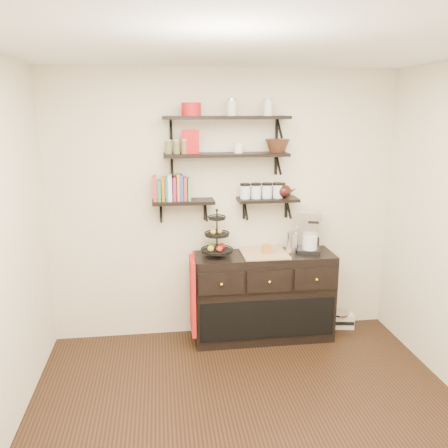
# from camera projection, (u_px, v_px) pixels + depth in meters

# --- Properties ---
(floor) EXTENTS (3.50, 3.50, 0.00)m
(floor) POSITION_uv_depth(u_px,v_px,m) (257.00, 437.00, 3.44)
(floor) COLOR black
(floor) RESTS_ON ground
(ceiling) EXTENTS (3.50, 3.50, 0.02)m
(ceiling) POSITION_uv_depth(u_px,v_px,m) (265.00, 42.00, 2.80)
(ceiling) COLOR white
(ceiling) RESTS_ON back_wall
(back_wall) EXTENTS (3.50, 0.02, 2.70)m
(back_wall) POSITION_uv_depth(u_px,v_px,m) (224.00, 206.00, 4.80)
(back_wall) COLOR #F1E7CC
(back_wall) RESTS_ON ground
(shelf_top) EXTENTS (1.20, 0.27, 0.23)m
(shelf_top) POSITION_uv_depth(u_px,v_px,m) (226.00, 118.00, 4.46)
(shelf_top) COLOR black
(shelf_top) RESTS_ON back_wall
(shelf_mid) EXTENTS (1.20, 0.27, 0.23)m
(shelf_mid) POSITION_uv_depth(u_px,v_px,m) (226.00, 155.00, 4.55)
(shelf_mid) COLOR black
(shelf_mid) RESTS_ON back_wall
(shelf_low_left) EXTENTS (0.60, 0.25, 0.23)m
(shelf_low_left) POSITION_uv_depth(u_px,v_px,m) (183.00, 202.00, 4.61)
(shelf_low_left) COLOR black
(shelf_low_left) RESTS_ON back_wall
(shelf_low_right) EXTENTS (0.60, 0.25, 0.23)m
(shelf_low_right) POSITION_uv_depth(u_px,v_px,m) (268.00, 200.00, 4.72)
(shelf_low_right) COLOR black
(shelf_low_right) RESTS_ON back_wall
(cookbooks) EXTENTS (0.36, 0.15, 0.26)m
(cookbooks) POSITION_uv_depth(u_px,v_px,m) (174.00, 189.00, 4.57)
(cookbooks) COLOR red
(cookbooks) RESTS_ON shelf_low_left
(glass_canisters) EXTENTS (0.43, 0.10, 0.13)m
(glass_canisters) POSITION_uv_depth(u_px,v_px,m) (261.00, 192.00, 4.69)
(glass_canisters) COLOR silver
(glass_canisters) RESTS_ON shelf_low_right
(sideboard) EXTENTS (1.40, 0.50, 0.92)m
(sideboard) POSITION_uv_depth(u_px,v_px,m) (263.00, 296.00, 4.84)
(sideboard) COLOR black
(sideboard) RESTS_ON floor
(fruit_stand) EXTENTS (0.31, 0.31, 0.46)m
(fruit_stand) POSITION_uv_depth(u_px,v_px,m) (217.00, 241.00, 4.63)
(fruit_stand) COLOR black
(fruit_stand) RESTS_ON sideboard
(candle) EXTENTS (0.08, 0.08, 0.08)m
(candle) POSITION_uv_depth(u_px,v_px,m) (267.00, 249.00, 4.72)
(candle) COLOR #9F6424
(candle) RESTS_ON sideboard
(coffee_maker) EXTENTS (0.29, 0.29, 0.43)m
(coffee_maker) POSITION_uv_depth(u_px,v_px,m) (309.00, 232.00, 4.77)
(coffee_maker) COLOR black
(coffee_maker) RESTS_ON sideboard
(thermal_carafe) EXTENTS (0.11, 0.11, 0.22)m
(thermal_carafe) POSITION_uv_depth(u_px,v_px,m) (291.00, 243.00, 4.72)
(thermal_carafe) COLOR silver
(thermal_carafe) RESTS_ON sideboard
(apron) EXTENTS (0.04, 0.32, 0.76)m
(apron) POSITION_uv_depth(u_px,v_px,m) (193.00, 296.00, 4.62)
(apron) COLOR #A41113
(apron) RESTS_ON sideboard
(radio) EXTENTS (0.30, 0.22, 0.17)m
(radio) POSITION_uv_depth(u_px,v_px,m) (340.00, 320.00, 5.14)
(radio) COLOR silver
(radio) RESTS_ON floor
(recipe_box) EXTENTS (0.16, 0.07, 0.22)m
(recipe_box) POSITION_uv_depth(u_px,v_px,m) (190.00, 142.00, 4.47)
(recipe_box) COLOR red
(recipe_box) RESTS_ON shelf_mid
(walnut_bowl) EXTENTS (0.24, 0.24, 0.13)m
(walnut_bowl) POSITION_uv_depth(u_px,v_px,m) (277.00, 146.00, 4.59)
(walnut_bowl) COLOR black
(walnut_bowl) RESTS_ON shelf_mid
(ramekins) EXTENTS (0.09, 0.09, 0.10)m
(ramekins) POSITION_uv_depth(u_px,v_px,m) (238.00, 148.00, 4.54)
(ramekins) COLOR white
(ramekins) RESTS_ON shelf_mid
(teapot) EXTENTS (0.21, 0.16, 0.15)m
(teapot) POSITION_uv_depth(u_px,v_px,m) (284.00, 190.00, 4.72)
(teapot) COLOR black
(teapot) RESTS_ON shelf_low_right
(red_pot) EXTENTS (0.18, 0.18, 0.12)m
(red_pot) POSITION_uv_depth(u_px,v_px,m) (191.00, 109.00, 4.40)
(red_pot) COLOR red
(red_pot) RESTS_ON shelf_top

